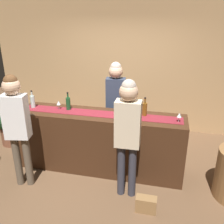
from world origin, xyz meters
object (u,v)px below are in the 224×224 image
object	(u,v)px
wine_glass_near_customer	(179,116)
customer_browsing	(16,120)
wine_bottle_clear	(33,101)
customer_sipping	(128,128)
handbag	(146,204)
wine_glass_mid_counter	(59,103)
potted_plant_tall	(9,117)
wine_bottle_green	(68,103)
wine_bottle_amber	(145,109)
bartender	(116,99)

from	to	relation	value
wine_glass_near_customer	customer_browsing	size ratio (longest dim) A/B	0.08
wine_bottle_clear	customer_sipping	xyz separation A→B (m)	(1.73, -0.59, -0.04)
wine_glass_near_customer	handbag	distance (m)	1.33
handbag	wine_glass_mid_counter	bearing A→B (deg)	150.48
wine_bottle_clear	customer_sipping	world-z (taller)	customer_sipping
potted_plant_tall	wine_glass_near_customer	bearing A→B (deg)	-8.76
wine_bottle_green	wine_glass_near_customer	world-z (taller)	wine_bottle_green
handbag	wine_glass_near_customer	bearing A→B (deg)	66.16
wine_bottle_amber	customer_browsing	world-z (taller)	customer_browsing
wine_bottle_green	customer_sipping	bearing A→B (deg)	-29.65
wine_glass_mid_counter	customer_browsing	world-z (taller)	customer_browsing
wine_glass_mid_counter	handbag	size ratio (longest dim) A/B	0.51
handbag	potted_plant_tall	bearing A→B (deg)	155.75
potted_plant_tall	wine_bottle_green	bearing A→B (deg)	-14.83
wine_glass_near_customer	handbag	bearing A→B (deg)	-113.84
customer_browsing	wine_glass_near_customer	bearing A→B (deg)	4.88
wine_bottle_clear	wine_bottle_green	bearing A→B (deg)	3.83
wine_bottle_green	wine_glass_mid_counter	size ratio (longest dim) A/B	2.10
wine_glass_near_customer	customer_sipping	bearing A→B (deg)	-142.55
potted_plant_tall	wine_glass_mid_counter	bearing A→B (deg)	-17.04
wine_bottle_green	customer_browsing	size ratio (longest dim) A/B	0.17
wine_bottle_amber	potted_plant_tall	size ratio (longest dim) A/B	0.30
customer_browsing	wine_bottle_green	bearing A→B (deg)	46.43
bartender	customer_sipping	bearing A→B (deg)	102.61
customer_browsing	bartender	bearing A→B (deg)	36.41
wine_bottle_amber	handbag	size ratio (longest dim) A/B	1.08
wine_bottle_clear	wine_glass_near_customer	world-z (taller)	wine_bottle_clear
customer_browsing	handbag	bearing A→B (deg)	-15.71
bartender	potted_plant_tall	distance (m)	2.20
customer_browsing	handbag	distance (m)	2.15
wine_bottle_amber	handbag	xyz separation A→B (m)	(0.17, -0.93, -1.01)
wine_bottle_green	customer_browsing	distance (m)	0.89
wine_glass_mid_counter	potted_plant_tall	distance (m)	1.44
wine_bottle_amber	wine_glass_near_customer	size ratio (longest dim) A/B	2.10
wine_glass_near_customer	customer_sipping	size ratio (longest dim) A/B	0.08
wine_bottle_green	handbag	xyz separation A→B (m)	(1.43, -0.91, -1.01)
bartender	wine_glass_near_customer	bearing A→B (deg)	142.61
wine_bottle_green	potted_plant_tall	bearing A→B (deg)	165.17
bartender	customer_browsing	world-z (taller)	customer_browsing
wine_bottle_clear	customer_browsing	bearing A→B (deg)	-78.48
customer_sipping	customer_browsing	distance (m)	1.59
wine_bottle_amber	bartender	world-z (taller)	bartender
wine_glass_near_customer	wine_glass_mid_counter	xyz separation A→B (m)	(-1.95, 0.10, 0.00)
wine_bottle_clear	potted_plant_tall	xyz separation A→B (m)	(-0.83, 0.43, -0.53)
potted_plant_tall	customer_sipping	bearing A→B (deg)	-21.62
wine_bottle_amber	customer_browsing	size ratio (longest dim) A/B	0.17
wine_bottle_clear	wine_glass_mid_counter	size ratio (longest dim) A/B	2.10
wine_bottle_clear	bartender	distance (m)	1.43
wine_bottle_amber	customer_sipping	bearing A→B (deg)	-103.32
wine_bottle_amber	customer_browsing	xyz separation A→B (m)	(-1.74, -0.77, -0.03)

